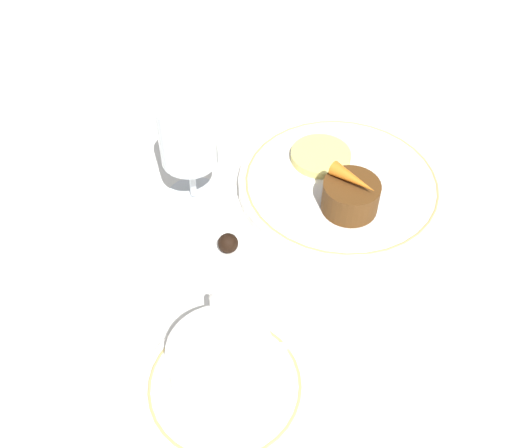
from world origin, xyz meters
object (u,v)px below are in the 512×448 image
(dinner_plate, at_px, (341,186))
(wine_glass, at_px, (188,141))
(coffee_cup, at_px, (221,364))
(dessert_cake, at_px, (351,196))
(fork, at_px, (347,326))

(dinner_plate, bearing_deg, wine_glass, 84.73)
(coffee_cup, bearing_deg, dessert_cake, -41.40)
(coffee_cup, xyz_separation_m, fork, (0.04, -0.13, -0.04))
(dinner_plate, bearing_deg, fork, 167.82)
(dinner_plate, xyz_separation_m, dessert_cake, (-0.04, 0.00, 0.02))
(wine_glass, xyz_separation_m, dessert_cake, (-0.06, -0.18, -0.06))
(fork, relative_size, dessert_cake, 2.74)
(wine_glass, xyz_separation_m, fork, (-0.21, -0.14, -0.09))
(wine_glass, bearing_deg, coffee_cup, -178.60)
(coffee_cup, distance_m, dessert_cake, 0.26)
(coffee_cup, relative_size, dessert_cake, 1.85)
(dinner_plate, distance_m, wine_glass, 0.20)
(dinner_plate, height_order, fork, dinner_plate)
(dessert_cake, bearing_deg, coffee_cup, 138.60)
(fork, xyz_separation_m, dessert_cake, (0.15, -0.04, 0.03))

